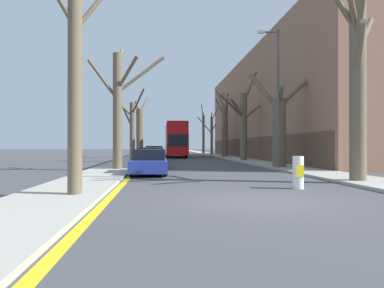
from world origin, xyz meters
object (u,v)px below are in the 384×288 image
Objects in this scene: street_tree_right_4 at (211,134)px; lamp_post at (277,92)px; street_tree_left_0 at (77,68)px; street_tree_left_1 at (119,105)px; parked_car_1 at (151,158)px; traffic_bollard at (298,172)px; double_decker_bus at (176,138)px; parked_car_2 at (153,156)px; street_tree_right_5 at (203,132)px; parked_car_3 at (154,154)px; street_tree_left_2 at (132,129)px; street_tree_left_3 at (140,130)px; street_tree_right_1 at (279,126)px; street_tree_right_0 at (357,77)px; street_tree_right_2 at (243,122)px; street_tree_right_3 at (224,127)px; parked_car_0 at (149,162)px.

street_tree_right_4 is 33.92m from lamp_post.
street_tree_left_1 is at bearing 90.52° from street_tree_left_0.
traffic_bollard is at bearing -66.78° from parked_car_1.
double_decker_bus is 2.80× the size of parked_car_2.
street_tree_right_5 reaches higher than parked_car_3.
street_tree_left_1 is 1.06× the size of street_tree_right_4.
street_tree_left_2 is 1.45× the size of parked_car_3.
lamp_post is (-0.54, -33.88, 1.55)m from street_tree_right_4.
street_tree_right_4 is 9.99m from street_tree_right_5.
parked_car_1 is at bearing -84.80° from street_tree_left_3.
street_tree_right_1 is 1.56× the size of parked_car_2.
street_tree_right_2 is (0.07, 20.97, -0.45)m from street_tree_right_0.
street_tree_right_5 reaches higher than street_tree_left_1.
parked_car_1 is 12.46m from parked_car_3.
street_tree_left_2 is 14.32m from double_decker_bus.
street_tree_right_3 is at bearing 89.56° from street_tree_right_0.
street_tree_left_1 is 9.29m from parked_car_2.
street_tree_right_5 reaches higher than street_tree_right_1.
street_tree_right_5 is 2.02× the size of parked_car_1.
street_tree_right_3 reaches higher than lamp_post.
street_tree_right_4 is 21.28m from parked_car_3.
street_tree_left_1 is at bearing -100.05° from double_decker_bus.
street_tree_left_0 is at bearing -102.61° from street_tree_right_4.
street_tree_left_2 is (-0.07, 12.08, -0.90)m from street_tree_left_1.
street_tree_right_2 is at bearing -90.92° from street_tree_right_3.
street_tree_left_0 is 1.82× the size of parked_car_1.
lamp_post is (-0.51, -1.00, 2.08)m from street_tree_right_1.
street_tree_right_3 is at bearing -89.05° from street_tree_right_4.
street_tree_right_4 is 1.74× the size of parked_car_2.
parked_car_1 is at bearing -90.00° from parked_car_2.
street_tree_left_3 is 0.85× the size of lamp_post.
street_tree_right_0 reaches higher than street_tree_left_0.
street_tree_right_4 is (0.00, 21.76, -0.45)m from street_tree_right_2.
street_tree_right_0 reaches higher than street_tree_right_2.
lamp_post is (9.76, 12.16, 1.15)m from street_tree_left_0.
street_tree_right_1 reaches higher than parked_car_0.
parked_car_1 is (-8.48, -31.80, -2.69)m from street_tree_right_4.
street_tree_left_3 is 15.28m from street_tree_right_4.
street_tree_right_5 reaches higher than parked_car_1.
street_tree_right_2 is at bearing -89.85° from street_tree_right_5.
street_tree_right_1 is 5.71× the size of traffic_bollard.
street_tree_left_2 is at bearing 101.67° from parked_car_1.
parked_car_3 is at bearing 102.13° from traffic_bollard.
street_tree_right_0 is at bearing -70.22° from parked_car_3.
street_tree_right_3 is 1.99× the size of parked_car_3.
street_tree_left_1 is 12.12m from street_tree_left_2.
street_tree_right_4 is (0.03, 32.89, 0.53)m from street_tree_right_1.
street_tree_left_1 reaches higher than parked_car_2.
parked_car_3 is 0.51× the size of lamp_post.
street_tree_left_2 is at bearing -177.74° from street_tree_right_2.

